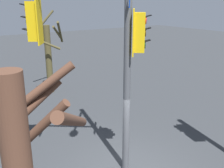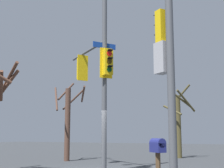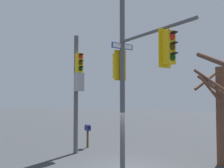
# 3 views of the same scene
# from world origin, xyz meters

# --- Properties ---
(main_signal_pole_assembly) EXTENTS (3.68, 4.59, 8.98)m
(main_signal_pole_assembly) POSITION_xyz_m (0.47, -0.50, 4.96)
(main_signal_pole_assembly) COLOR #4C4F54
(main_signal_pole_assembly) RESTS_ON ground
(secondary_pole_assembly) EXTENTS (0.74, 0.59, 6.58)m
(secondary_pole_assembly) POSITION_xyz_m (-3.46, 1.94, 3.76)
(secondary_pole_assembly) COLOR #4C4F54
(secondary_pole_assembly) RESTS_ON ground
(mailbox) EXTENTS (0.49, 0.46, 1.41)m
(mailbox) POSITION_xyz_m (-3.59, 3.49, 1.11)
(mailbox) COLOR #4C3823
(mailbox) RESTS_ON ground
(bare_tree_behind_pole) EXTENTS (1.96, 1.90, 4.86)m
(bare_tree_behind_pole) POSITION_xyz_m (-0.98, -9.09, 2.30)
(bare_tree_behind_pole) COLOR #494225
(bare_tree_behind_pole) RESTS_ON ground
(bare_tree_corner) EXTENTS (2.33, 2.32, 4.63)m
(bare_tree_corner) POSITION_xyz_m (4.30, -4.08, 2.38)
(bare_tree_corner) COLOR #4E342A
(bare_tree_corner) RESTS_ON ground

